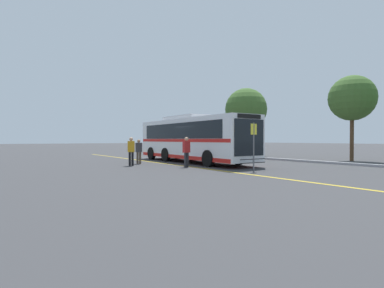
% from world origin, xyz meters
% --- Properties ---
extents(ground_plane, '(220.00, 220.00, 0.00)m').
position_xyz_m(ground_plane, '(0.00, 0.00, 0.00)').
color(ground_plane, '#38383A').
extents(lane_strip_0, '(31.51, 0.20, 0.01)m').
position_xyz_m(lane_strip_0, '(-1.01, -2.08, 0.00)').
color(lane_strip_0, gold).
rests_on(lane_strip_0, ground_plane).
extents(curb_strip, '(39.51, 0.36, 0.15)m').
position_xyz_m(curb_strip, '(-1.01, 6.84, 0.07)').
color(curb_strip, '#99999E').
rests_on(curb_strip, ground_plane).
extents(transit_bus, '(11.90, 3.00, 3.34)m').
position_xyz_m(transit_bus, '(-1.02, 0.12, 1.74)').
color(transit_bus, white).
rests_on(transit_bus, ground_plane).
extents(parked_car_0, '(4.54, 2.08, 1.42)m').
position_xyz_m(parked_car_0, '(-11.66, 5.04, 0.71)').
color(parked_car_0, '#4C3823').
rests_on(parked_car_0, ground_plane).
extents(parked_car_1, '(4.13, 2.14, 1.29)m').
position_xyz_m(parked_car_1, '(-5.08, 5.04, 0.67)').
color(parked_car_1, '#4C3823').
rests_on(parked_car_1, ground_plane).
extents(pedestrian_0, '(0.25, 0.44, 1.77)m').
position_xyz_m(pedestrian_0, '(1.85, -2.34, 1.01)').
color(pedestrian_0, '#2D2D33').
rests_on(pedestrian_0, ground_plane).
extents(pedestrian_1, '(0.37, 0.47, 1.76)m').
position_xyz_m(pedestrian_1, '(-0.81, -4.65, 1.01)').
color(pedestrian_1, black).
rests_on(pedestrian_1, ground_plane).
extents(pedestrian_2, '(0.36, 0.47, 1.63)m').
position_xyz_m(pedestrian_2, '(-1.85, -3.63, 0.92)').
color(pedestrian_2, brown).
rests_on(pedestrian_2, ground_plane).
extents(bus_stop_sign, '(0.07, 0.40, 2.49)m').
position_xyz_m(bus_stop_sign, '(5.72, -0.81, 1.57)').
color(bus_stop_sign, '#59595E').
rests_on(bus_stop_sign, ground_plane).
extents(tree_0, '(4.13, 4.13, 6.71)m').
position_xyz_m(tree_0, '(-4.70, 9.37, 4.63)').
color(tree_0, '#513823').
rests_on(tree_0, ground_plane).
extents(tree_2, '(3.41, 3.41, 6.46)m').
position_xyz_m(tree_2, '(5.03, 10.67, 4.73)').
color(tree_2, '#513823').
rests_on(tree_2, ground_plane).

